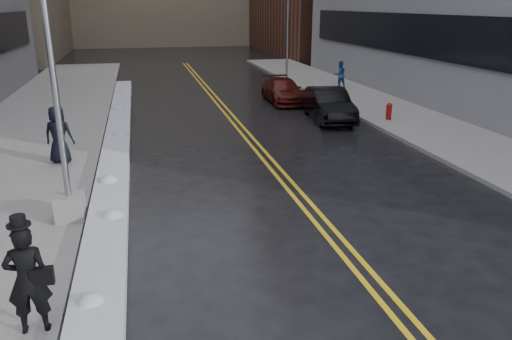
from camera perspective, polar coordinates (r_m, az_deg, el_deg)
ground at (r=10.85m, az=-3.74°, el=-8.86°), size 160.00×160.00×0.00m
sidewalk_west at (r=20.57m, az=-24.66°, el=3.01°), size 5.50×50.00×0.15m
sidewalk_east at (r=23.18m, az=17.06°, el=5.49°), size 4.00×50.00×0.15m
lane_line_left at (r=20.51m, az=-1.91°, el=4.47°), size 0.12×50.00×0.01m
lane_line_right at (r=20.57m, az=-1.09°, el=4.52°), size 0.12×50.00×0.01m
snow_ridge at (r=18.19m, az=-15.65°, el=2.49°), size 0.90×30.00×0.34m
lamppost at (r=11.91m, az=-21.61°, el=5.35°), size 0.65×0.65×7.62m
fire_hydrant at (r=22.60m, az=14.96°, el=6.59°), size 0.26×0.26×0.73m
traffic_signal at (r=35.01m, az=3.63°, el=15.91°), size 0.16×0.20×6.00m
pedestrian_fedora at (r=8.41m, az=-24.64°, el=-11.32°), size 0.67×0.46×1.78m
pedestrian_c at (r=16.89m, az=-21.63°, el=3.79°), size 1.01×0.79×1.83m
pedestrian_east at (r=30.55m, az=9.54°, el=10.70°), size 0.82×0.66×1.60m
car_black at (r=22.55m, az=8.28°, el=7.42°), size 1.92×4.45×1.42m
car_maroon at (r=26.58m, az=3.13°, el=9.04°), size 1.81×4.25×1.22m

